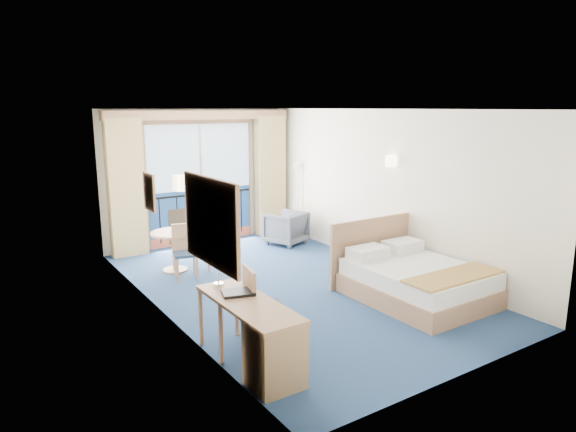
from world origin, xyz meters
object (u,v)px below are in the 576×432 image
object	(u,v)px
bed	(414,279)
table_chair_b	(185,248)
armchair	(286,228)
round_table	(174,241)
nightstand	(375,251)
desk_chair	(259,303)
table_chair_a	(205,239)
desk	(269,345)
floor_lamp	(297,182)

from	to	relation	value
bed	table_chair_b	bearing A→B (deg)	131.78
armchair	round_table	size ratio (longest dim) A/B	0.96
armchair	nightstand	bearing A→B (deg)	79.91
desk_chair	table_chair_a	distance (m)	3.14
bed	desk	xyz separation A→B (m)	(-2.95, -0.82, 0.11)
nightstand	desk_chair	size ratio (longest dim) A/B	0.63
armchair	desk	world-z (taller)	desk
round_table	table_chair_a	distance (m)	0.53
bed	armchair	xyz separation A→B (m)	(0.12, 3.58, 0.04)
desk	desk_chair	xyz separation A→B (m)	(0.30, 0.70, 0.15)
round_table	table_chair_b	xyz separation A→B (m)	(0.01, -0.44, -0.02)
armchair	table_chair_b	bearing A→B (deg)	-1.15
nightstand	table_chair_b	size ratio (longest dim) A/B	0.69
nightstand	floor_lamp	world-z (taller)	floor_lamp
desk	round_table	world-z (taller)	desk
nightstand	floor_lamp	distance (m)	2.73
floor_lamp	table_chair_a	bearing A→B (deg)	-158.60
nightstand	desk	distance (m)	4.11
table_chair_b	round_table	bearing A→B (deg)	105.75
armchair	table_chair_a	xyz separation A→B (m)	(-2.05, -0.64, 0.19)
floor_lamp	table_chair_a	xyz separation A→B (m)	(-2.59, -1.01, -0.66)
nightstand	round_table	bearing A→B (deg)	149.03
bed	desk	distance (m)	3.07
desk_chair	round_table	size ratio (longest dim) A/B	1.28
bed	floor_lamp	xyz separation A→B (m)	(0.65, 3.95, 0.90)
desk_chair	table_chair_b	world-z (taller)	desk_chair
table_chair_b	armchair	bearing A→B (deg)	33.30
bed	desk_chair	bearing A→B (deg)	-177.50
nightstand	desk	size ratio (longest dim) A/B	0.40
floor_lamp	desk_chair	distance (m)	5.28
round_table	table_chair_b	distance (m)	0.44
desk_chair	table_chair_a	xyz separation A→B (m)	(0.72, 3.05, -0.02)
desk	desk_chair	distance (m)	0.78
armchair	desk_chair	xyz separation A→B (m)	(-2.77, -3.69, 0.21)
nightstand	table_chair_b	xyz separation A→B (m)	(-2.93, 1.32, 0.19)
bed	desk_chair	distance (m)	2.67
floor_lamp	table_chair_b	xyz separation A→B (m)	(-3.06, -1.26, -0.69)
table_chair_a	table_chair_b	world-z (taller)	table_chair_a
nightstand	round_table	xyz separation A→B (m)	(-2.94, 1.77, 0.21)
bed	round_table	distance (m)	3.97
floor_lamp	table_chair_a	size ratio (longest dim) A/B	1.68
desk_chair	table_chair_b	distance (m)	2.82
nightstand	armchair	xyz separation A→B (m)	(-0.40, 2.21, 0.03)
floor_lamp	desk	world-z (taller)	floor_lamp
table_chair_a	floor_lamp	bearing A→B (deg)	-85.02
floor_lamp	table_chair_b	size ratio (longest dim) A/B	1.77
floor_lamp	desk_chair	world-z (taller)	floor_lamp
floor_lamp	bed	bearing A→B (deg)	-99.36
floor_lamp	round_table	world-z (taller)	floor_lamp
bed	table_chair_b	size ratio (longest dim) A/B	2.21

